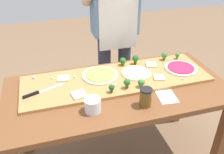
# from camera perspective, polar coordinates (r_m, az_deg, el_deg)

# --- Properties ---
(prep_table) EXTENTS (1.58, 0.76, 0.74)m
(prep_table) POSITION_cam_1_polar(r_m,az_deg,el_deg) (1.80, 1.38, -5.29)
(prep_table) COLOR brown
(prep_table) RESTS_ON ground
(cutting_board) EXTENTS (1.38, 0.44, 0.02)m
(cutting_board) POSITION_cam_1_polar(r_m,az_deg,el_deg) (1.82, 1.09, -0.46)
(cutting_board) COLOR #B27F47
(cutting_board) RESTS_ON prep_table
(chefs_knife) EXTENTS (0.28, 0.12, 0.02)m
(chefs_knife) POSITION_cam_1_polar(r_m,az_deg,el_deg) (1.72, -16.86, -3.45)
(chefs_knife) COLOR #B7BABF
(chefs_knife) RESTS_ON cutting_board
(pizza_whole_cheese_artichoke) EXTENTS (0.22, 0.22, 0.02)m
(pizza_whole_cheese_artichoke) POSITION_cam_1_polar(r_m,az_deg,el_deg) (1.87, 5.64, 0.97)
(pizza_whole_cheese_artichoke) COLOR beige
(pizza_whole_cheese_artichoke) RESTS_ON cutting_board
(pizza_whole_beet_magenta) EXTENTS (0.25, 0.25, 0.02)m
(pizza_whole_beet_magenta) POSITION_cam_1_polar(r_m,az_deg,el_deg) (2.00, 15.70, 2.03)
(pizza_whole_beet_magenta) COLOR beige
(pizza_whole_beet_magenta) RESTS_ON cutting_board
(pizza_whole_pesto_green) EXTENTS (0.27, 0.27, 0.02)m
(pizza_whole_pesto_green) POSITION_cam_1_polar(r_m,az_deg,el_deg) (1.84, -2.79, 0.48)
(pizza_whole_pesto_green) COLOR beige
(pizza_whole_pesto_green) RESTS_ON cutting_board
(pizza_slice_far_right) EXTENTS (0.10, 0.10, 0.01)m
(pizza_slice_far_right) POSITION_cam_1_polar(r_m,az_deg,el_deg) (1.83, -11.26, -0.30)
(pizza_slice_far_right) COLOR beige
(pizza_slice_far_right) RESTS_ON cutting_board
(pizza_slice_center) EXTENTS (0.10, 0.10, 0.01)m
(pizza_slice_center) POSITION_cam_1_polar(r_m,az_deg,el_deg) (1.84, 10.89, -0.10)
(pizza_slice_center) COLOR beige
(pizza_slice_center) RESTS_ON cutting_board
(pizza_slice_near_right) EXTENTS (0.11, 0.11, 0.01)m
(pizza_slice_near_right) POSITION_cam_1_polar(r_m,az_deg,el_deg) (1.64, -7.75, -4.10)
(pizza_slice_near_right) COLOR beige
(pizza_slice_near_right) RESTS_ON cutting_board
(pizza_slice_far_left) EXTENTS (0.10, 0.10, 0.01)m
(pizza_slice_far_left) POSITION_cam_1_polar(r_m,az_deg,el_deg) (2.00, 9.09, 2.86)
(pizza_slice_far_left) COLOR beige
(pizza_slice_far_left) RESTS_ON cutting_board
(broccoli_floret_back_mid) EXTENTS (0.05, 0.05, 0.06)m
(broccoli_floret_back_mid) POSITION_cam_1_polar(r_m,az_deg,el_deg) (1.70, 6.82, -1.33)
(broccoli_floret_back_mid) COLOR #487A23
(broccoli_floret_back_mid) RESTS_ON cutting_board
(broccoli_floret_back_right) EXTENTS (0.04, 0.04, 0.05)m
(broccoli_floret_back_right) POSITION_cam_1_polar(r_m,az_deg,el_deg) (2.14, 14.95, 4.86)
(broccoli_floret_back_right) COLOR #3F7220
(broccoli_floret_back_right) RESTS_ON cutting_board
(broccoli_floret_center_right) EXTENTS (0.05, 0.05, 0.07)m
(broccoli_floret_center_right) POSITION_cam_1_polar(r_m,az_deg,el_deg) (1.97, 2.53, 3.73)
(broccoli_floret_center_right) COLOR #366618
(broccoli_floret_center_right) RESTS_ON cutting_board
(broccoli_floret_front_right) EXTENTS (0.05, 0.05, 0.07)m
(broccoli_floret_front_right) POSITION_cam_1_polar(r_m,az_deg,el_deg) (2.09, 12.09, 4.92)
(broccoli_floret_front_right) COLOR #3F7220
(broccoli_floret_front_right) RESTS_ON cutting_board
(broccoli_floret_center_left) EXTENTS (0.05, 0.05, 0.08)m
(broccoli_floret_center_left) POSITION_cam_1_polar(r_m,az_deg,el_deg) (1.99, 5.49, 4.24)
(broccoli_floret_center_left) COLOR #2C5915
(broccoli_floret_center_left) RESTS_ON cutting_board
(broccoli_floret_front_mid) EXTENTS (0.05, 0.05, 0.07)m
(broccoli_floret_front_mid) POSITION_cam_1_polar(r_m,az_deg,el_deg) (1.68, 3.51, -1.33)
(broccoli_floret_front_mid) COLOR #366618
(broccoli_floret_front_mid) RESTS_ON cutting_board
(broccoli_floret_back_left) EXTENTS (0.04, 0.04, 0.06)m
(broccoli_floret_back_left) POSITION_cam_1_polar(r_m,az_deg,el_deg) (1.64, -0.11, -2.52)
(broccoli_floret_back_left) COLOR #2C5915
(broccoli_floret_back_left) RESTS_ON cutting_board
(cheese_crumble_a) EXTENTS (0.02, 0.02, 0.01)m
(cheese_crumble_a) POSITION_cam_1_polar(r_m,az_deg,el_deg) (1.86, 16.10, -0.43)
(cheese_crumble_a) COLOR white
(cheese_crumble_a) RESTS_ON cutting_board
(cheese_crumble_b) EXTENTS (0.02, 0.02, 0.02)m
(cheese_crumble_b) POSITION_cam_1_polar(r_m,az_deg,el_deg) (1.83, -8.71, 0.06)
(cheese_crumble_b) COLOR silver
(cheese_crumble_b) RESTS_ON cutting_board
(cheese_crumble_c) EXTENTS (0.02, 0.02, 0.02)m
(cheese_crumble_c) POSITION_cam_1_polar(r_m,az_deg,el_deg) (1.89, -17.73, -0.12)
(cheese_crumble_c) COLOR silver
(cheese_crumble_c) RESTS_ON cutting_board
(cheese_crumble_d) EXTENTS (0.02, 0.02, 0.02)m
(cheese_crumble_d) POSITION_cam_1_polar(r_m,az_deg,el_deg) (1.71, 0.79, -1.96)
(cheese_crumble_d) COLOR white
(cheese_crumble_d) RESTS_ON cutting_board
(cheese_crumble_e) EXTENTS (0.02, 0.02, 0.01)m
(cheese_crumble_e) POSITION_cam_1_polar(r_m,az_deg,el_deg) (1.85, -13.71, -0.19)
(cheese_crumble_e) COLOR silver
(cheese_crumble_e) RESTS_ON cutting_board
(flour_cup) EXTENTS (0.10, 0.10, 0.09)m
(flour_cup) POSITION_cam_1_polar(r_m,az_deg,el_deg) (1.51, -4.53, -6.72)
(flour_cup) COLOR white
(flour_cup) RESTS_ON prep_table
(sauce_jar) EXTENTS (0.08, 0.08, 0.13)m
(sauce_jar) POSITION_cam_1_polar(r_m,az_deg,el_deg) (1.55, 7.84, -4.69)
(sauce_jar) COLOR brown
(sauce_jar) RESTS_ON prep_table
(recipe_note) EXTENTS (0.13, 0.17, 0.00)m
(recipe_note) POSITION_cam_1_polar(r_m,az_deg,el_deg) (1.69, 12.66, -4.49)
(recipe_note) COLOR white
(recipe_note) RESTS_ON prep_table
(cook_center) EXTENTS (0.54, 0.39, 1.67)m
(cook_center) POSITION_cam_1_polar(r_m,az_deg,el_deg) (2.21, 0.71, 12.53)
(cook_center) COLOR #333847
(cook_center) RESTS_ON ground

